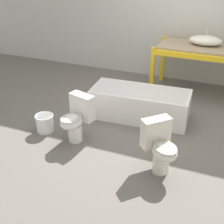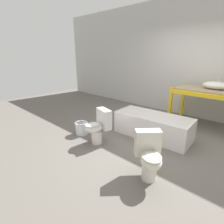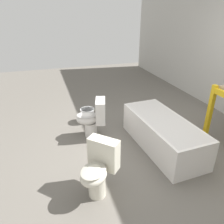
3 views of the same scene
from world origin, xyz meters
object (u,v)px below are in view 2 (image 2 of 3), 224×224
at_px(sink_basin, 216,85).
at_px(toilet_near, 149,155).
at_px(bathtub_main, 153,124).
at_px(bucket_white, 82,128).
at_px(toilet_far, 98,126).

distance_m(sink_basin, toilet_near, 2.70).
relative_size(bathtub_main, toilet_near, 2.37).
bearing_deg(bucket_white, toilet_far, -1.50).
xyz_separation_m(toilet_near, toilet_far, (-1.30, 0.24, 0.00)).
distance_m(bathtub_main, toilet_near, 1.38).
relative_size(toilet_near, toilet_far, 1.00).
distance_m(sink_basin, bucket_white, 3.22).
bearing_deg(toilet_near, bucket_white, 127.36).
height_order(toilet_near, bucket_white, toilet_near).
bearing_deg(bathtub_main, toilet_near, -65.33).
bearing_deg(toilet_far, bathtub_main, 71.98).
bearing_deg(toilet_near, bathtub_main, 73.01).
xyz_separation_m(sink_basin, toilet_near, (-0.13, -2.61, -0.67)).
bearing_deg(toilet_far, sink_basin, 74.69).
relative_size(sink_basin, bathtub_main, 0.36).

